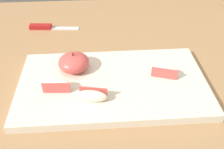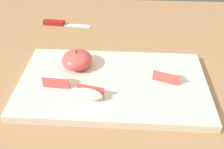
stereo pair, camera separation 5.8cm
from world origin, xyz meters
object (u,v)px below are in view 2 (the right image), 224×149
Objects in this scene: apple_wedge_right at (57,80)px; apple_half_skin_up at (77,60)px; cutting_board at (112,84)px; apple_wedge_near_knife at (167,75)px; apple_wedge_middle at (89,94)px; paring_knife at (58,23)px.

apple_half_skin_up is at bearing 64.15° from apple_wedge_right.
apple_wedge_near_knife is at bearing 5.75° from cutting_board.
cutting_board is 6.56× the size of apple_wedge_middle.
apple_half_skin_up reaches higher than cutting_board.
apple_wedge_near_knife reaches higher than cutting_board.
apple_wedge_middle reaches higher than paring_knife.
cutting_board is at bearing 9.27° from apple_wedge_right.
cutting_board reaches higher than paring_knife.
apple_wedge_near_knife is (0.22, -0.04, -0.01)m from apple_half_skin_up.
apple_half_skin_up is at bearing 111.44° from apple_wedge_middle.
apple_wedge_near_knife is 0.42× the size of paring_knife.
apple_half_skin_up reaches higher than apple_wedge_middle.
cutting_board is 2.74× the size of paring_knife.
apple_wedge_right reaches higher than cutting_board.
apple_wedge_right reaches higher than paring_knife.
paring_knife is at bearing 113.71° from apple_half_skin_up.
apple_wedge_right is 0.41× the size of paring_knife.
cutting_board is 0.11m from apple_half_skin_up.
paring_knife is (-0.15, 0.36, -0.03)m from apple_wedge_middle.
apple_wedge_middle is at bearing -127.20° from cutting_board.
apple_wedge_middle reaches higher than cutting_board.
cutting_board is 0.13m from apple_wedge_near_knife.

